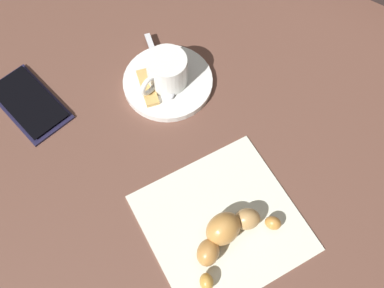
{
  "coord_description": "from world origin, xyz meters",
  "views": [
    {
      "loc": [
        -0.26,
        0.1,
        0.55
      ],
      "look_at": [
        -0.01,
        -0.01,
        0.01
      ],
      "focal_mm": 40.26,
      "sensor_mm": 36.0,
      "label": 1
    }
  ],
  "objects_px": {
    "espresso_cup": "(166,71)",
    "napkin": "(220,223)",
    "saucer": "(168,82)",
    "teaspoon": "(162,76)",
    "croissant": "(227,233)",
    "sugar_packet": "(148,87)",
    "cell_phone": "(29,103)"
  },
  "relations": [
    {
      "from": "saucer",
      "to": "teaspoon",
      "type": "xyz_separation_m",
      "value": [
        0.01,
        0.01,
        0.01
      ]
    },
    {
      "from": "teaspoon",
      "to": "napkin",
      "type": "bearing_deg",
      "value": 176.01
    },
    {
      "from": "saucer",
      "to": "espresso_cup",
      "type": "xyz_separation_m",
      "value": [
        -0.0,
        0.0,
        0.03
      ]
    },
    {
      "from": "saucer",
      "to": "cell_phone",
      "type": "bearing_deg",
      "value": 76.13
    },
    {
      "from": "espresso_cup",
      "to": "croissant",
      "type": "xyz_separation_m",
      "value": [
        -0.25,
        0.02,
        -0.01
      ]
    },
    {
      "from": "cell_phone",
      "to": "sugar_packet",
      "type": "bearing_deg",
      "value": -107.09
    },
    {
      "from": "cell_phone",
      "to": "napkin",
      "type": "bearing_deg",
      "value": -147.21
    },
    {
      "from": "napkin",
      "to": "saucer",
      "type": "bearing_deg",
      "value": -5.51
    },
    {
      "from": "sugar_packet",
      "to": "napkin",
      "type": "height_order",
      "value": "sugar_packet"
    },
    {
      "from": "espresso_cup",
      "to": "cell_phone",
      "type": "xyz_separation_m",
      "value": [
        0.05,
        0.21,
        -0.03
      ]
    },
    {
      "from": "teaspoon",
      "to": "sugar_packet",
      "type": "xyz_separation_m",
      "value": [
        -0.01,
        0.03,
        0.0
      ]
    },
    {
      "from": "napkin",
      "to": "croissant",
      "type": "height_order",
      "value": "croissant"
    },
    {
      "from": "napkin",
      "to": "teaspoon",
      "type": "bearing_deg",
      "value": -3.99
    },
    {
      "from": "espresso_cup",
      "to": "teaspoon",
      "type": "bearing_deg",
      "value": 27.4
    },
    {
      "from": "saucer",
      "to": "cell_phone",
      "type": "height_order",
      "value": "saucer"
    },
    {
      "from": "teaspoon",
      "to": "cell_phone",
      "type": "distance_m",
      "value": 0.21
    },
    {
      "from": "teaspoon",
      "to": "napkin",
      "type": "xyz_separation_m",
      "value": [
        -0.24,
        0.02,
        -0.01
      ]
    },
    {
      "from": "saucer",
      "to": "espresso_cup",
      "type": "relative_size",
      "value": 1.69
    },
    {
      "from": "teaspoon",
      "to": "saucer",
      "type": "bearing_deg",
      "value": -142.15
    },
    {
      "from": "teaspoon",
      "to": "cell_phone",
      "type": "bearing_deg",
      "value": 77.74
    },
    {
      "from": "saucer",
      "to": "napkin",
      "type": "height_order",
      "value": "saucer"
    },
    {
      "from": "sugar_packet",
      "to": "napkin",
      "type": "relative_size",
      "value": 0.34
    },
    {
      "from": "sugar_packet",
      "to": "croissant",
      "type": "bearing_deg",
      "value": 8.43
    },
    {
      "from": "espresso_cup",
      "to": "napkin",
      "type": "xyz_separation_m",
      "value": [
        -0.23,
        0.02,
        -0.03
      ]
    },
    {
      "from": "cell_phone",
      "to": "croissant",
      "type": "bearing_deg",
      "value": -149.22
    },
    {
      "from": "espresso_cup",
      "to": "teaspoon",
      "type": "distance_m",
      "value": 0.02
    },
    {
      "from": "espresso_cup",
      "to": "sugar_packet",
      "type": "relative_size",
      "value": 1.23
    },
    {
      "from": "espresso_cup",
      "to": "cell_phone",
      "type": "distance_m",
      "value": 0.21
    },
    {
      "from": "croissant",
      "to": "napkin",
      "type": "bearing_deg",
      "value": -5.53
    },
    {
      "from": "espresso_cup",
      "to": "napkin",
      "type": "height_order",
      "value": "espresso_cup"
    },
    {
      "from": "espresso_cup",
      "to": "teaspoon",
      "type": "relative_size",
      "value": 0.61
    },
    {
      "from": "saucer",
      "to": "sugar_packet",
      "type": "height_order",
      "value": "sugar_packet"
    }
  ]
}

